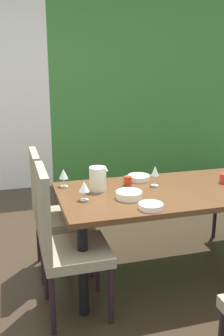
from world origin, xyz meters
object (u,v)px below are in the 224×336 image
(cup_center, at_px, (128,181))
(pitcher_near_window, at_px, (98,178))
(wine_glass_near_shelf, at_px, (155,172))
(dining_table, at_px, (176,199))
(chair_left_near, at_px, (62,238))
(wine_glass_corner, at_px, (84,187))
(chair_left_far, at_px, (52,208))
(serving_bowl_west, at_px, (151,206))
(serving_bowl_rear, at_px, (139,178))
(serving_bowl_north, at_px, (129,195))
(wine_glass_front, at_px, (100,171))
(wine_glass_right, at_px, (64,174))

(cup_center, bearing_deg, pitcher_near_window, -168.33)
(wine_glass_near_shelf, height_order, cup_center, wine_glass_near_shelf)
(dining_table, xyz_separation_m, pitcher_near_window, (-0.59, 0.14, 0.18))
(chair_left_near, relative_size, wine_glass_corner, 7.46)
(chair_left_far, distance_m, pitcher_near_window, 0.46)
(chair_left_near, distance_m, chair_left_far, 0.58)
(serving_bowl_west, bearing_deg, cup_center, 89.01)
(chair_left_near, relative_size, serving_bowl_rear, 5.62)
(chair_left_near, xyz_separation_m, pitcher_near_window, (0.35, 0.43, 0.25))
(serving_bowl_north, relative_size, pitcher_near_window, 1.03)
(serving_bowl_west, distance_m, cup_center, 0.53)
(dining_table, height_order, cup_center, cup_center)
(dining_table, relative_size, serving_bowl_north, 9.61)
(cup_center, bearing_deg, serving_bowl_rear, 36.66)
(wine_glass_front, bearing_deg, pitcher_near_window, -109.44)
(wine_glass_front, distance_m, cup_center, 0.24)
(wine_glass_near_shelf, bearing_deg, wine_glass_corner, -164.71)
(wine_glass_near_shelf, height_order, wine_glass_front, wine_glass_near_shelf)
(chair_left_near, height_order, wine_glass_near_shelf, chair_left_near)
(dining_table, relative_size, chair_left_far, 1.80)
(chair_left_near, xyz_separation_m, serving_bowl_rear, (0.74, 0.58, 0.18))
(wine_glass_front, relative_size, pitcher_near_window, 0.76)
(wine_glass_front, xyz_separation_m, pitcher_near_window, (-0.07, -0.19, -0.00))
(serving_bowl_rear, relative_size, cup_center, 2.51)
(wine_glass_near_shelf, xyz_separation_m, pitcher_near_window, (-0.46, 0.02, -0.02))
(wine_glass_corner, bearing_deg, wine_glass_right, 104.87)
(serving_bowl_rear, xyz_separation_m, cup_center, (-0.13, -0.10, 0.01))
(serving_bowl_north, bearing_deg, chair_left_far, 143.37)
(wine_glass_right, distance_m, wine_glass_front, 0.31)
(serving_bowl_north, bearing_deg, cup_center, 73.66)
(chair_left_near, relative_size, serving_bowl_north, 5.46)
(serving_bowl_north, xyz_separation_m, cup_center, (0.09, 0.29, 0.01))
(chair_left_near, height_order, serving_bowl_west, chair_left_near)
(chair_left_near, distance_m, cup_center, 0.80)
(wine_glass_front, xyz_separation_m, cup_center, (0.19, -0.13, -0.06))
(dining_table, xyz_separation_m, cup_center, (-0.33, 0.20, 0.12))
(wine_glass_right, bearing_deg, wine_glass_front, 5.48)
(chair_left_near, xyz_separation_m, wine_glass_front, (0.42, 0.62, 0.25))
(wine_glass_near_shelf, bearing_deg, dining_table, -43.99)
(wine_glass_near_shelf, bearing_deg, wine_glass_front, 152.53)
(wine_glass_front, xyz_separation_m, serving_bowl_rear, (0.32, -0.04, -0.08))
(wine_glass_right, bearing_deg, serving_bowl_rear, -0.84)
(wine_glass_right, height_order, wine_glass_corner, wine_glass_right)
(serving_bowl_rear, bearing_deg, serving_bowl_north, -118.83)
(dining_table, xyz_separation_m, chair_left_far, (-0.94, 0.29, -0.08))
(chair_left_far, bearing_deg, serving_bowl_north, 53.37)
(chair_left_near, bearing_deg, serving_bowl_rear, 128.35)
(serving_bowl_west, xyz_separation_m, pitcher_near_window, (-0.25, 0.48, 0.07))
(dining_table, relative_size, cup_center, 24.86)
(wine_glass_corner, height_order, serving_bowl_north, wine_glass_corner)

